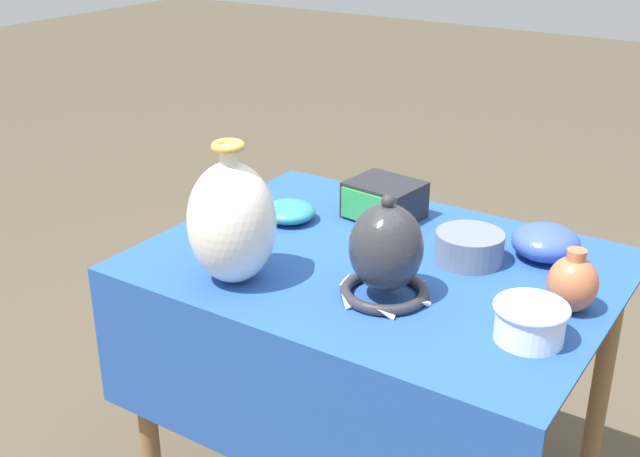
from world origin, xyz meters
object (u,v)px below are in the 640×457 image
object	(u,v)px
bowl_shallow_cobalt	(546,242)
jar_round_terracotta	(573,283)
bowl_shallow_teal	(289,212)
vase_dome_bell	(386,255)
mosaic_tile_box	(384,200)
cup_wide_porcelain	(530,321)
vase_tall_bulbous	(232,222)
pot_squat_slate	(469,247)

from	to	relation	value
bowl_shallow_cobalt	jar_round_terracotta	bearing A→B (deg)	-59.25
bowl_shallow_teal	bowl_shallow_cobalt	distance (m)	0.59
vase_dome_bell	mosaic_tile_box	distance (m)	0.40
mosaic_tile_box	cup_wide_porcelain	size ratio (longest dim) A/B	1.33
vase_tall_bulbous	pot_squat_slate	world-z (taller)	vase_tall_bulbous
vase_tall_bulbous	mosaic_tile_box	distance (m)	0.47
vase_dome_bell	bowl_shallow_cobalt	world-z (taller)	vase_dome_bell
mosaic_tile_box	bowl_shallow_teal	distance (m)	0.23
vase_tall_bulbous	vase_dome_bell	world-z (taller)	vase_tall_bulbous
cup_wide_porcelain	vase_tall_bulbous	bearing A→B (deg)	-169.93
pot_squat_slate	vase_tall_bulbous	bearing A→B (deg)	-136.70
jar_round_terracotta	bowl_shallow_teal	xyz separation A→B (m)	(-0.69, 0.06, -0.03)
vase_tall_bulbous	mosaic_tile_box	xyz separation A→B (m)	(0.09, 0.45, -0.08)
vase_dome_bell	jar_round_terracotta	distance (m)	0.35
mosaic_tile_box	vase_dome_bell	bearing A→B (deg)	-54.08
vase_tall_bulbous	cup_wide_porcelain	xyz separation A→B (m)	(0.58, 0.10, -0.09)
mosaic_tile_box	bowl_shallow_cobalt	world-z (taller)	mosaic_tile_box
pot_squat_slate	bowl_shallow_cobalt	world-z (taller)	bowl_shallow_cobalt
jar_round_terracotta	cup_wide_porcelain	world-z (taller)	jar_round_terracotta
vase_tall_bulbous	cup_wide_porcelain	size ratio (longest dim) A/B	2.18
vase_tall_bulbous	bowl_shallow_cobalt	distance (m)	0.66
bowl_shallow_teal	pot_squat_slate	bearing A→B (deg)	3.80
bowl_shallow_cobalt	mosaic_tile_box	bearing A→B (deg)	178.90
vase_dome_bell	jar_round_terracotta	bearing A→B (deg)	24.76
vase_dome_bell	bowl_shallow_teal	bearing A→B (deg)	151.02
cup_wide_porcelain	mosaic_tile_box	bearing A→B (deg)	144.35
jar_round_terracotta	vase_dome_bell	bearing A→B (deg)	-155.24
jar_round_terracotta	bowl_shallow_teal	world-z (taller)	jar_round_terracotta
vase_tall_bulbous	cup_wide_porcelain	distance (m)	0.59
jar_round_terracotta	mosaic_tile_box	bearing A→B (deg)	158.52
jar_round_terracotta	pot_squat_slate	world-z (taller)	jar_round_terracotta
vase_dome_bell	bowl_shallow_teal	xyz separation A→B (m)	(-0.37, 0.21, -0.07)
vase_dome_bell	bowl_shallow_cobalt	distance (m)	0.40
mosaic_tile_box	jar_round_terracotta	distance (m)	0.55
vase_dome_bell	cup_wide_porcelain	xyz separation A→B (m)	(0.29, -0.00, -0.05)
vase_tall_bulbous	bowl_shallow_cobalt	world-z (taller)	vase_tall_bulbous
vase_tall_bulbous	vase_dome_bell	xyz separation A→B (m)	(0.29, 0.10, -0.04)
vase_tall_bulbous	pot_squat_slate	bearing A→B (deg)	43.30
bowl_shallow_teal	bowl_shallow_cobalt	bearing A→B (deg)	13.01
pot_squat_slate	cup_wide_porcelain	distance (m)	0.32
mosaic_tile_box	jar_round_terracotta	xyz separation A→B (m)	(0.51, -0.20, 0.01)
vase_dome_bell	cup_wide_porcelain	distance (m)	0.29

